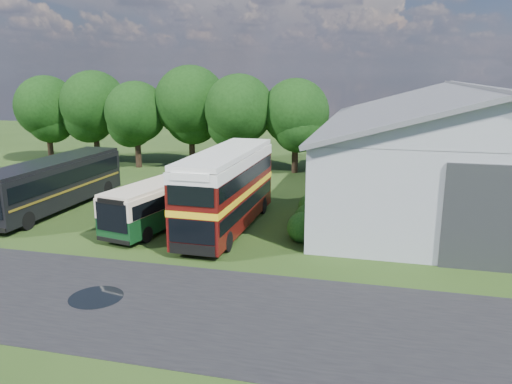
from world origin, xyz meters
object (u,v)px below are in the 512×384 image
(storage_shed, at_px, (465,145))
(bus_dark_single, at_px, (54,183))
(bus_maroon_double, at_px, (227,190))
(bus_green_single, at_px, (168,200))

(storage_shed, height_order, bus_dark_single, storage_shed)
(bus_maroon_double, bearing_deg, bus_green_single, 177.70)
(storage_shed, height_order, bus_green_single, storage_shed)
(storage_shed, bearing_deg, bus_green_single, -154.17)
(bus_maroon_double, height_order, bus_dark_single, bus_maroon_double)
(bus_green_single, relative_size, bus_dark_single, 0.84)
(storage_shed, relative_size, bus_dark_single, 2.04)
(bus_dark_single, bearing_deg, bus_green_single, -5.63)
(bus_green_single, height_order, bus_dark_single, bus_dark_single)
(bus_maroon_double, relative_size, bus_dark_single, 0.89)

